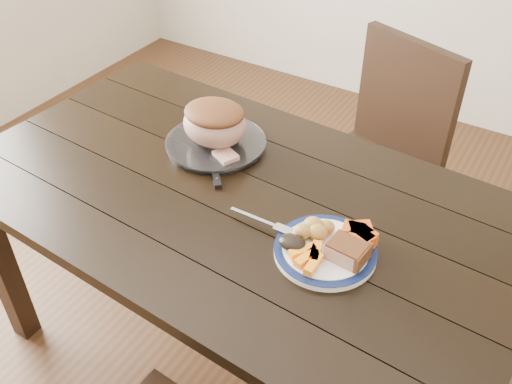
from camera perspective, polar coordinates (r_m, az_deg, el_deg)
The scene contains 15 objects.
ground at distance 2.14m, azimuth -1.60°, elevation -15.87°, with size 4.00×4.00×0.00m, color #472B16.
dining_table at distance 1.65m, azimuth -2.00°, elevation -2.58°, with size 1.65×0.99×0.75m.
chair_far at distance 2.21m, azimuth 12.20°, elevation 4.13°, with size 0.54×0.55×0.93m.
dinner_plate at distance 1.42m, azimuth 6.94°, elevation -5.90°, with size 0.25×0.25×0.02m, color white.
plate_rim at distance 1.41m, azimuth 6.96°, elevation -5.66°, with size 0.25×0.25×0.02m, color #0D1841.
serving_platter at distance 1.77m, azimuth -4.04°, elevation 4.77°, with size 0.30×0.30×0.02m, color white.
pork_slice at distance 1.38m, azimuth 9.06°, elevation -5.90°, with size 0.09×0.07×0.04m, color tan.
roasted_potatoes at distance 1.42m, azimuth 5.88°, elevation -3.68°, with size 0.09×0.09×0.05m.
carrot_batons at distance 1.37m, azimuth 5.36°, elevation -6.46°, with size 0.08×0.11×0.02m.
pumpkin_wedges at distance 1.43m, azimuth 10.33°, elevation -4.29°, with size 0.09×0.09×0.04m.
dark_mushroom at distance 1.39m, azimuth 3.65°, elevation -5.07°, with size 0.07×0.05×0.03m, color black.
fork at distance 1.47m, azimuth 0.88°, elevation -3.04°, with size 0.18×0.03×0.00m.
roast_joint at distance 1.73m, azimuth -4.14°, elevation 6.78°, with size 0.20×0.17×0.13m, color tan.
cut_slice at distance 1.69m, azimuth -3.04°, elevation 3.62°, with size 0.07×0.06×0.02m, color tan.
carving_knife at distance 1.68m, azimuth -4.22°, elevation 2.51°, with size 0.23×0.25×0.01m.
Camera 1 is at (0.70, -1.02, 1.75)m, focal length 40.00 mm.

